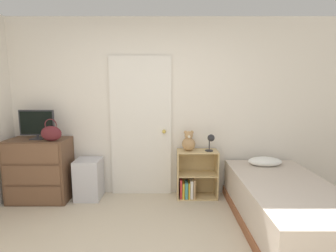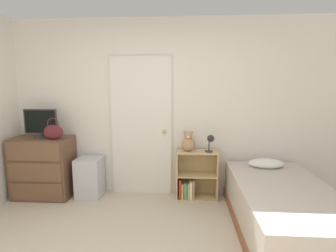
{
  "view_description": "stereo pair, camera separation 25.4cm",
  "coord_description": "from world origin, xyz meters",
  "px_view_note": "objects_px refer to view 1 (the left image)",
  "views": [
    {
      "loc": [
        0.25,
        -1.64,
        1.6
      ],
      "look_at": [
        0.26,
        1.89,
        1.06
      ],
      "focal_mm": 28.0,
      "sensor_mm": 36.0,
      "label": 1
    },
    {
      "loc": [
        0.5,
        -1.63,
        1.6
      ],
      "look_at": [
        0.26,
        1.89,
        1.06
      ],
      "focal_mm": 28.0,
      "sensor_mm": 36.0,
      "label": 2
    }
  ],
  "objects_px": {
    "teddy_bear": "(188,142)",
    "desk_lamp": "(210,140)",
    "bed": "(285,205)",
    "dresser": "(39,170)",
    "storage_bin": "(88,179)",
    "tv": "(36,124)",
    "bookshelf": "(193,178)",
    "handbag": "(50,133)"
  },
  "relations": [
    {
      "from": "storage_bin",
      "to": "teddy_bear",
      "type": "bearing_deg",
      "value": 1.49
    },
    {
      "from": "handbag",
      "to": "bookshelf",
      "type": "bearing_deg",
      "value": 6.6
    },
    {
      "from": "handbag",
      "to": "bookshelf",
      "type": "distance_m",
      "value": 2.05
    },
    {
      "from": "tv",
      "to": "bed",
      "type": "distance_m",
      "value": 3.32
    },
    {
      "from": "dresser",
      "to": "handbag",
      "type": "relative_size",
      "value": 2.94
    },
    {
      "from": "desk_lamp",
      "to": "bed",
      "type": "relative_size",
      "value": 0.12
    },
    {
      "from": "handbag",
      "to": "desk_lamp",
      "type": "relative_size",
      "value": 1.23
    },
    {
      "from": "bed",
      "to": "teddy_bear",
      "type": "bearing_deg",
      "value": 141.44
    },
    {
      "from": "storage_bin",
      "to": "teddy_bear",
      "type": "xyz_separation_m",
      "value": [
        1.43,
        0.04,
        0.53
      ]
    },
    {
      "from": "dresser",
      "to": "teddy_bear",
      "type": "bearing_deg",
      "value": 2.43
    },
    {
      "from": "storage_bin",
      "to": "bookshelf",
      "type": "xyz_separation_m",
      "value": [
        1.51,
        0.04,
        -0.0
      ]
    },
    {
      "from": "teddy_bear",
      "to": "desk_lamp",
      "type": "height_order",
      "value": "teddy_bear"
    },
    {
      "from": "handbag",
      "to": "desk_lamp",
      "type": "bearing_deg",
      "value": 4.71
    },
    {
      "from": "desk_lamp",
      "to": "bookshelf",
      "type": "bearing_deg",
      "value": 168.37
    },
    {
      "from": "storage_bin",
      "to": "bed",
      "type": "relative_size",
      "value": 0.29
    },
    {
      "from": "handbag",
      "to": "desk_lamp",
      "type": "height_order",
      "value": "handbag"
    },
    {
      "from": "bed",
      "to": "storage_bin",
      "type": "bearing_deg",
      "value": 162.16
    },
    {
      "from": "dresser",
      "to": "tv",
      "type": "bearing_deg",
      "value": 70.2
    },
    {
      "from": "dresser",
      "to": "handbag",
      "type": "distance_m",
      "value": 0.61
    },
    {
      "from": "storage_bin",
      "to": "bed",
      "type": "bearing_deg",
      "value": -17.84
    },
    {
      "from": "handbag",
      "to": "bed",
      "type": "relative_size",
      "value": 0.15
    },
    {
      "from": "bed",
      "to": "bookshelf",
      "type": "bearing_deg",
      "value": 138.95
    },
    {
      "from": "bookshelf",
      "to": "desk_lamp",
      "type": "distance_m",
      "value": 0.62
    },
    {
      "from": "dresser",
      "to": "storage_bin",
      "type": "xyz_separation_m",
      "value": [
        0.66,
        0.05,
        -0.15
      ]
    },
    {
      "from": "tv",
      "to": "bookshelf",
      "type": "relative_size",
      "value": 0.69
    },
    {
      "from": "tv",
      "to": "storage_bin",
      "type": "xyz_separation_m",
      "value": [
        0.66,
        0.05,
        -0.8
      ]
    },
    {
      "from": "handbag",
      "to": "storage_bin",
      "type": "xyz_separation_m",
      "value": [
        0.41,
        0.18,
        -0.7
      ]
    },
    {
      "from": "tv",
      "to": "storage_bin",
      "type": "distance_m",
      "value": 1.04
    },
    {
      "from": "tv",
      "to": "bed",
      "type": "height_order",
      "value": "tv"
    },
    {
      "from": "desk_lamp",
      "to": "dresser",
      "type": "bearing_deg",
      "value": -178.86
    },
    {
      "from": "dresser",
      "to": "tv",
      "type": "distance_m",
      "value": 0.65
    },
    {
      "from": "dresser",
      "to": "bookshelf",
      "type": "bearing_deg",
      "value": 2.46
    },
    {
      "from": "desk_lamp",
      "to": "bed",
      "type": "height_order",
      "value": "desk_lamp"
    },
    {
      "from": "teddy_bear",
      "to": "bed",
      "type": "distance_m",
      "value": 1.44
    },
    {
      "from": "teddy_bear",
      "to": "desk_lamp",
      "type": "distance_m",
      "value": 0.31
    },
    {
      "from": "tv",
      "to": "bookshelf",
      "type": "xyz_separation_m",
      "value": [
        2.17,
        0.09,
        -0.8
      ]
    },
    {
      "from": "dresser",
      "to": "bed",
      "type": "relative_size",
      "value": 0.44
    },
    {
      "from": "bookshelf",
      "to": "teddy_bear",
      "type": "bearing_deg",
      "value": -176.84
    },
    {
      "from": "teddy_bear",
      "to": "desk_lamp",
      "type": "xyz_separation_m",
      "value": [
        0.31,
        -0.04,
        0.04
      ]
    },
    {
      "from": "teddy_bear",
      "to": "handbag",
      "type": "bearing_deg",
      "value": -173.24
    },
    {
      "from": "tv",
      "to": "storage_bin",
      "type": "relative_size",
      "value": 0.83
    },
    {
      "from": "storage_bin",
      "to": "bed",
      "type": "xyz_separation_m",
      "value": [
        2.47,
        -0.79,
        -0.02
      ]
    }
  ]
}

